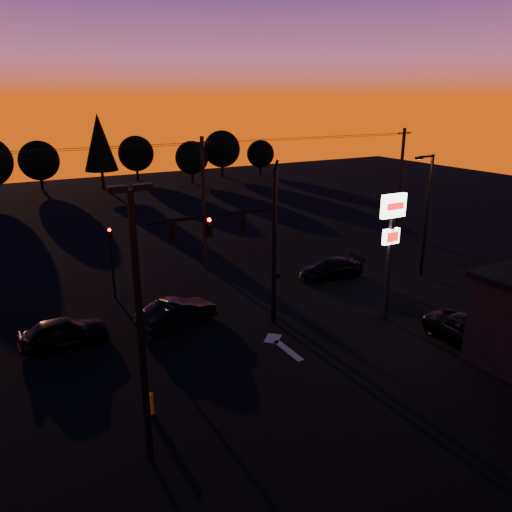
{
  "coord_description": "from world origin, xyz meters",
  "views": [
    {
      "loc": [
        -11.14,
        -16.66,
        11.47
      ],
      "look_at": [
        1.0,
        5.0,
        3.5
      ],
      "focal_mm": 35.0,
      "sensor_mm": 36.0,
      "label": 1
    }
  ],
  "objects_px": {
    "suv_parked": "(469,332)",
    "car_left": "(64,331)",
    "streetlight": "(426,211)",
    "pylon_sign": "(391,230)",
    "car_right": "(331,269)",
    "parking_lot_light": "(139,313)",
    "traffic_signal_mast": "(246,237)",
    "bollard": "(150,404)",
    "car_mid": "(177,312)",
    "secondary_signal": "(111,252)"
  },
  "relations": [
    {
      "from": "traffic_signal_mast",
      "to": "car_mid",
      "type": "height_order",
      "value": "traffic_signal_mast"
    },
    {
      "from": "car_left",
      "to": "car_right",
      "type": "xyz_separation_m",
      "value": [
        16.95,
        1.25,
        -0.08
      ]
    },
    {
      "from": "car_left",
      "to": "car_mid",
      "type": "height_order",
      "value": "car_left"
    },
    {
      "from": "parking_lot_light",
      "to": "car_left",
      "type": "distance_m",
      "value": 10.82
    },
    {
      "from": "pylon_sign",
      "to": "car_right",
      "type": "bearing_deg",
      "value": 78.13
    },
    {
      "from": "traffic_signal_mast",
      "to": "suv_parked",
      "type": "relative_size",
      "value": 1.9
    },
    {
      "from": "bollard",
      "to": "car_mid",
      "type": "relative_size",
      "value": 0.2
    },
    {
      "from": "streetlight",
      "to": "suv_parked",
      "type": "bearing_deg",
      "value": -123.41
    },
    {
      "from": "car_right",
      "to": "suv_parked",
      "type": "distance_m",
      "value": 10.68
    },
    {
      "from": "parking_lot_light",
      "to": "bollard",
      "type": "xyz_separation_m",
      "value": [
        0.79,
        2.43,
        -4.86
      ]
    },
    {
      "from": "traffic_signal_mast",
      "to": "secondary_signal",
      "type": "xyz_separation_m",
      "value": [
        -4.9,
        7.49,
        -2.07
      ]
    },
    {
      "from": "bollard",
      "to": "car_right",
      "type": "bearing_deg",
      "value": 29.61
    },
    {
      "from": "secondary_signal",
      "to": "suv_parked",
      "type": "distance_m",
      "value": 19.71
    },
    {
      "from": "traffic_signal_mast",
      "to": "suv_parked",
      "type": "bearing_deg",
      "value": -37.79
    },
    {
      "from": "car_left",
      "to": "car_right",
      "type": "height_order",
      "value": "car_left"
    },
    {
      "from": "streetlight",
      "to": "bollard",
      "type": "bearing_deg",
      "value": -163.6
    },
    {
      "from": "traffic_signal_mast",
      "to": "pylon_sign",
      "type": "distance_m",
      "value": 7.52
    },
    {
      "from": "streetlight",
      "to": "suv_parked",
      "type": "xyz_separation_m",
      "value": [
        -5.4,
        -8.18,
        -3.79
      ]
    },
    {
      "from": "parking_lot_light",
      "to": "streetlight",
      "type": "height_order",
      "value": "parking_lot_light"
    },
    {
      "from": "pylon_sign",
      "to": "car_left",
      "type": "height_order",
      "value": "pylon_sign"
    },
    {
      "from": "traffic_signal_mast",
      "to": "parking_lot_light",
      "type": "relative_size",
      "value": 0.94
    },
    {
      "from": "streetlight",
      "to": "car_right",
      "type": "bearing_deg",
      "value": 155.72
    },
    {
      "from": "traffic_signal_mast",
      "to": "streetlight",
      "type": "height_order",
      "value": "traffic_signal_mast"
    },
    {
      "from": "traffic_signal_mast",
      "to": "streetlight",
      "type": "distance_m",
      "value": 14.1
    },
    {
      "from": "parking_lot_light",
      "to": "car_left",
      "type": "relative_size",
      "value": 2.2
    },
    {
      "from": "streetlight",
      "to": "car_right",
      "type": "distance_m",
      "value": 7.16
    },
    {
      "from": "streetlight",
      "to": "suv_parked",
      "type": "relative_size",
      "value": 1.77
    },
    {
      "from": "pylon_sign",
      "to": "car_right",
      "type": "distance_m",
      "value": 7.91
    },
    {
      "from": "parking_lot_light",
      "to": "bollard",
      "type": "distance_m",
      "value": 5.49
    },
    {
      "from": "suv_parked",
      "to": "parking_lot_light",
      "type": "bearing_deg",
      "value": -177.55
    },
    {
      "from": "bollard",
      "to": "car_mid",
      "type": "bearing_deg",
      "value": 61.52
    },
    {
      "from": "suv_parked",
      "to": "traffic_signal_mast",
      "type": "bearing_deg",
      "value": 143.53
    },
    {
      "from": "traffic_signal_mast",
      "to": "car_left",
      "type": "bearing_deg",
      "value": 161.99
    },
    {
      "from": "car_left",
      "to": "car_mid",
      "type": "relative_size",
      "value": 0.98
    },
    {
      "from": "traffic_signal_mast",
      "to": "car_right",
      "type": "xyz_separation_m",
      "value": [
        8.47,
        4.01,
        -4.31
      ]
    },
    {
      "from": "secondary_signal",
      "to": "car_right",
      "type": "height_order",
      "value": "secondary_signal"
    },
    {
      "from": "suv_parked",
      "to": "car_left",
      "type": "bearing_deg",
      "value": 152.43
    },
    {
      "from": "parking_lot_light",
      "to": "suv_parked",
      "type": "relative_size",
      "value": 2.02
    },
    {
      "from": "traffic_signal_mast",
      "to": "bollard",
      "type": "relative_size",
      "value": 10.38
    },
    {
      "from": "car_left",
      "to": "suv_parked",
      "type": "height_order",
      "value": "car_left"
    },
    {
      "from": "car_left",
      "to": "car_right",
      "type": "relative_size",
      "value": 0.95
    },
    {
      "from": "secondary_signal",
      "to": "pylon_sign",
      "type": "bearing_deg",
      "value": -39.77
    },
    {
      "from": "pylon_sign",
      "to": "streetlight",
      "type": "relative_size",
      "value": 0.85
    },
    {
      "from": "suv_parked",
      "to": "streetlight",
      "type": "bearing_deg",
      "value": 57.91
    },
    {
      "from": "parking_lot_light",
      "to": "car_left",
      "type": "xyz_separation_m",
      "value": [
        -1.09,
        9.75,
        -4.56
      ]
    },
    {
      "from": "car_mid",
      "to": "suv_parked",
      "type": "height_order",
      "value": "car_mid"
    },
    {
      "from": "parking_lot_light",
      "to": "pylon_sign",
      "type": "distance_m",
      "value": 15.19
    },
    {
      "from": "pylon_sign",
      "to": "streetlight",
      "type": "bearing_deg",
      "value": 30.08
    },
    {
      "from": "car_left",
      "to": "suv_parked",
      "type": "relative_size",
      "value": 0.92
    },
    {
      "from": "pylon_sign",
      "to": "car_right",
      "type": "xyz_separation_m",
      "value": [
        1.37,
        6.5,
        -4.28
      ]
    }
  ]
}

